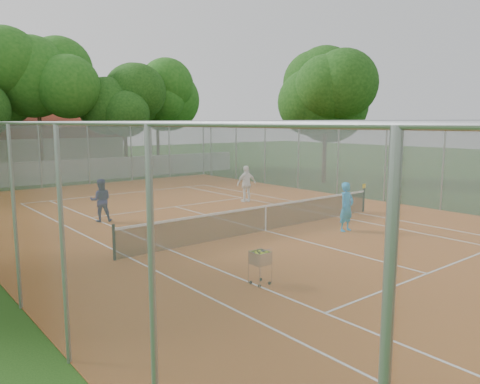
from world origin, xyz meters
TOP-DOWN VIEW (x-y plane):
  - ground at (0.00, 0.00)m, footprint 120.00×120.00m
  - court_pad at (0.00, 0.00)m, footprint 18.00×34.00m
  - court_lines at (0.00, 0.00)m, footprint 10.98×23.78m
  - tennis_net at (0.00, 0.00)m, footprint 11.88×0.10m
  - perimeter_fence at (0.00, 0.00)m, footprint 18.00×34.00m
  - boundary_wall at (0.00, 19.00)m, footprint 26.00×0.30m
  - clubhouse at (-2.00, 29.00)m, footprint 16.40×9.00m
  - tropical_trees at (0.00, 22.00)m, footprint 29.00×19.00m
  - player_near at (2.30, -1.89)m, footprint 0.67×0.45m
  - player_far_left at (-4.05, 5.42)m, footprint 1.03×0.92m
  - player_far_right at (3.55, 5.34)m, footprint 1.13×0.61m
  - ball_hopper at (-4.01, -4.22)m, footprint 0.58×0.58m

SIDE VIEW (x-z plane):
  - ground at x=0.00m, z-range 0.00..0.00m
  - court_pad at x=0.00m, z-range 0.00..0.02m
  - court_lines at x=0.00m, z-range 0.02..0.03m
  - ball_hopper at x=-4.01m, z-range 0.02..0.95m
  - tennis_net at x=0.00m, z-range 0.02..1.00m
  - boundary_wall at x=0.00m, z-range 0.00..1.50m
  - player_far_left at x=-4.05m, z-range 0.02..1.75m
  - player_near at x=2.30m, z-range 0.02..1.83m
  - player_far_right at x=3.55m, z-range 0.02..1.86m
  - perimeter_fence at x=0.00m, z-range 0.00..4.00m
  - clubhouse at x=-2.00m, z-range 0.00..4.40m
  - tropical_trees at x=0.00m, z-range 0.00..10.00m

